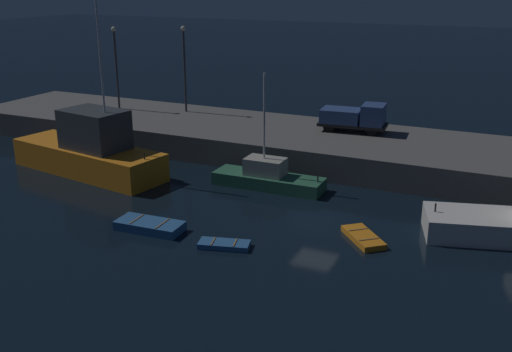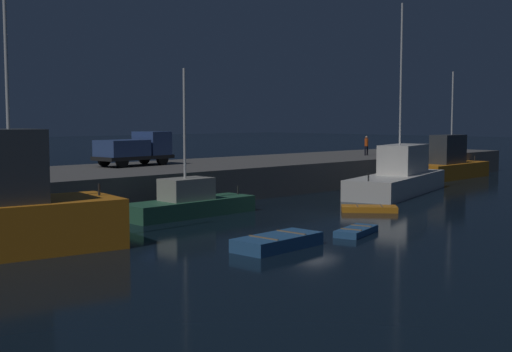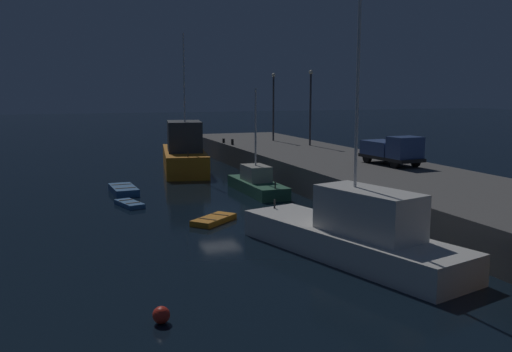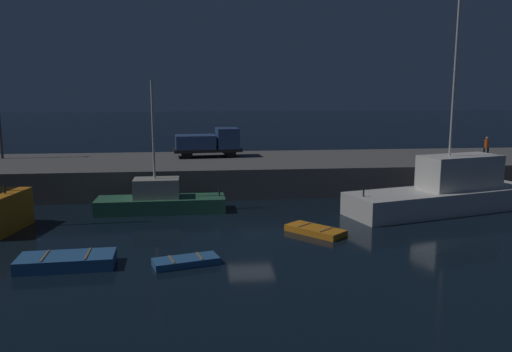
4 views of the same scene
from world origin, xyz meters
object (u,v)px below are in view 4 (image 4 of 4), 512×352
object	(u,v)px
rowboat_white_mid	(67,261)
dinghy_red_small	(315,230)
fishing_boat_blue	(447,192)
utility_truck	(209,142)
dockworker	(486,146)
fishing_boat_orange	(160,200)
dinghy_orange_near	(186,261)

from	to	relation	value
rowboat_white_mid	dinghy_red_small	world-z (taller)	rowboat_white_mid
fishing_boat_blue	utility_truck	world-z (taller)	fishing_boat_blue
dockworker	fishing_boat_orange	bearing A→B (deg)	-165.12
fishing_boat_orange	dockworker	bearing A→B (deg)	14.88
rowboat_white_mid	fishing_boat_orange	bearing A→B (deg)	71.97
dinghy_orange_near	rowboat_white_mid	xyz separation A→B (m)	(-5.00, 0.21, 0.12)
dinghy_orange_near	dockworker	bearing A→B (deg)	35.52
fishing_boat_orange	dinghy_orange_near	bearing A→B (deg)	-79.56
utility_truck	dockworker	world-z (taller)	utility_truck
rowboat_white_mid	utility_truck	size ratio (longest dim) A/B	0.72
dinghy_orange_near	dinghy_red_small	world-z (taller)	dinghy_red_small
utility_truck	rowboat_white_mid	bearing A→B (deg)	-108.14
fishing_boat_orange	rowboat_white_mid	distance (m)	10.25
fishing_boat_blue	utility_truck	distance (m)	18.67
dinghy_orange_near	dinghy_red_small	xyz separation A→B (m)	(6.63, 4.12, 0.01)
fishing_boat_blue	dinghy_orange_near	distance (m)	18.03
fishing_boat_blue	dinghy_red_small	size ratio (longest dim) A/B	4.12
utility_truck	dockworker	size ratio (longest dim) A/B	3.27
dockworker	rowboat_white_mid	bearing A→B (deg)	-149.88
fishing_boat_blue	dinghy_orange_near	bearing A→B (deg)	-152.46
fishing_boat_orange	dinghy_red_small	distance (m)	10.29
utility_truck	dockworker	distance (m)	22.09
dinghy_orange_near	dockworker	size ratio (longest dim) A/B	1.74
fishing_boat_orange	rowboat_white_mid	bearing A→B (deg)	-108.03
fishing_boat_blue	dockworker	bearing A→B (deg)	48.57
fishing_boat_blue	dinghy_red_small	bearing A→B (deg)	-155.74
fishing_boat_orange	dinghy_orange_near	xyz separation A→B (m)	(1.83, -9.95, -0.59)
rowboat_white_mid	dinghy_red_small	distance (m)	12.27
rowboat_white_mid	utility_truck	xyz separation A→B (m)	(6.44, 19.66, 3.01)
rowboat_white_mid	dockworker	xyz separation A→B (m)	(28.29, 16.41, 2.80)
fishing_boat_blue	utility_truck	size ratio (longest dim) A/B	2.39
fishing_boat_blue	dinghy_orange_near	xyz separation A→B (m)	(-15.96, -8.32, -1.05)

